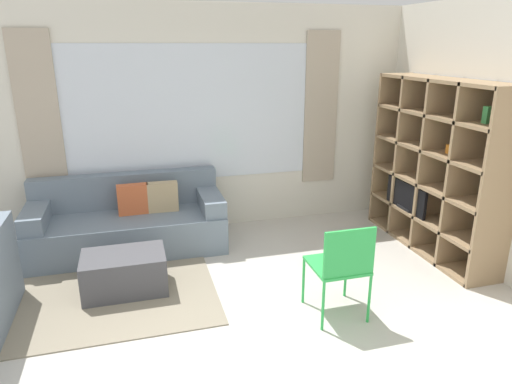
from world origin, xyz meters
The scene contains 8 objects.
ground_plane centered at (0.00, 0.00, 0.00)m, with size 16.00×16.00×0.00m, color beige.
wall_back centered at (0.00, 2.98, 1.36)m, with size 6.62×0.11×2.70m.
wall_right centered at (2.74, 1.47, 1.35)m, with size 0.07×4.15×2.70m, color silver.
area_rug centered at (-1.32, 1.53, 0.01)m, with size 2.54×1.62×0.01m, color gray.
shelving_unit centered at (2.52, 1.65, 0.94)m, with size 0.44×1.90×1.90m.
couch_main centered at (-0.81, 2.52, 0.30)m, with size 2.10×0.85×0.82m.
ottoman centered at (-0.87, 1.53, 0.19)m, with size 0.76×0.50×0.38m.
folding_chair centered at (0.88, 0.59, 0.52)m, with size 0.44×0.46×0.86m.
Camera 1 is at (-0.71, -2.50, 2.24)m, focal length 32.00 mm.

